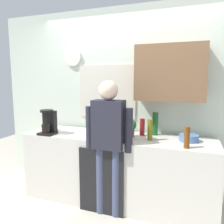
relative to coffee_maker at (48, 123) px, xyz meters
name	(u,v)px	position (x,y,z in m)	size (l,w,h in m)	color
ground_plane	(109,213)	(0.90, -0.11, -1.04)	(8.00, 8.00, 0.00)	beige
kitchen_counter	(117,169)	(0.90, 0.19, -0.59)	(2.45, 0.64, 0.89)	beige
dishwasher_panel	(101,182)	(0.81, -0.14, -0.64)	(0.56, 0.02, 0.80)	black
back_wall_assembly	(131,97)	(0.98, 0.59, 0.32)	(4.05, 0.42, 2.60)	silver
coffee_maker	(48,123)	(0.00, 0.00, 0.00)	(0.20, 0.20, 0.33)	black
bottle_green_wine	(155,124)	(1.35, 0.43, 0.00)	(0.07, 0.07, 0.30)	#195923
bottle_olive_oil	(150,130)	(1.33, 0.14, -0.02)	(0.06, 0.06, 0.25)	olive
bottle_dark_sauce	(112,130)	(0.86, 0.11, -0.06)	(0.06, 0.06, 0.18)	black
bottle_amber_beer	(187,138)	(1.75, -0.03, -0.03)	(0.06, 0.06, 0.23)	brown
bottle_red_vinegar	(142,127)	(1.19, 0.35, -0.04)	(0.06, 0.06, 0.22)	maroon
cup_white_mug	(91,133)	(0.59, 0.06, -0.10)	(0.08, 0.08, 0.10)	white
mixing_bowl	(189,138)	(1.77, 0.25, -0.11)	(0.22, 0.22, 0.08)	#4C72A5
potted_plant	(131,127)	(1.07, 0.22, -0.01)	(0.15, 0.15, 0.23)	#9E5638
dish_soap	(103,127)	(0.66, 0.32, -0.07)	(0.06, 0.06, 0.18)	yellow
storage_canister	(47,125)	(-0.13, 0.15, -0.06)	(0.14, 0.14, 0.17)	silver
person_at_sink	(109,137)	(0.90, -0.11, -0.09)	(0.57, 0.22, 1.60)	#3F4766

